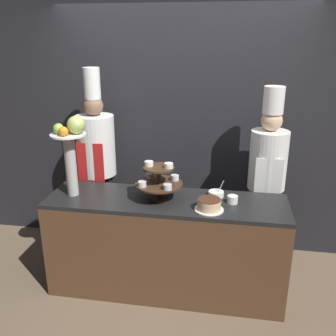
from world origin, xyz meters
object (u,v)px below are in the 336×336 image
object	(u,v)px
cup_white	(233,199)
serving_bowl_far	(216,194)
chef_left	(97,160)
fruit_pedestal	(71,144)
chef_center_left	(267,173)
tiered_stand	(159,180)
cake_round	(209,205)

from	to	relation	value
cup_white	serving_bowl_far	world-z (taller)	serving_bowl_far
chef_left	fruit_pedestal	bearing A→B (deg)	-90.92
fruit_pedestal	serving_bowl_far	bearing A→B (deg)	7.68
serving_bowl_far	chef_center_left	size ratio (longest dim) A/B	0.08
tiered_stand	fruit_pedestal	distance (m)	0.80
cup_white	serving_bowl_far	bearing A→B (deg)	140.23
cup_white	chef_left	size ratio (longest dim) A/B	0.04
tiered_stand	chef_left	xyz separation A→B (m)	(-0.73, 0.52, -0.04)
tiered_stand	chef_center_left	world-z (taller)	chef_center_left
cup_white	chef_left	bearing A→B (deg)	159.72
fruit_pedestal	cake_round	bearing A→B (deg)	-5.79
tiered_stand	cup_white	world-z (taller)	tiered_stand
fruit_pedestal	chef_left	world-z (taller)	chef_left
cake_round	cup_white	xyz separation A→B (m)	(0.18, 0.17, -0.01)
tiered_stand	chef_center_left	size ratio (longest dim) A/B	0.22
chef_left	serving_bowl_far	bearing A→B (deg)	-17.52
tiered_stand	fruit_pedestal	world-z (taller)	fruit_pedestal
cup_white	tiered_stand	bearing A→B (deg)	-177.73
serving_bowl_far	chef_left	size ratio (longest dim) A/B	0.08
cake_round	chef_left	distance (m)	1.35
fruit_pedestal	serving_bowl_far	xyz separation A→B (m)	(1.22, 0.16, -0.43)
tiered_stand	chef_left	size ratio (longest dim) A/B	0.21
cake_round	cup_white	bearing A→B (deg)	42.14
tiered_stand	cake_round	world-z (taller)	tiered_stand
fruit_pedestal	chef_left	distance (m)	0.63
cake_round	fruit_pedestal	bearing A→B (deg)	174.21
cup_white	serving_bowl_far	xyz separation A→B (m)	(-0.14, 0.12, -0.01)
cake_round	cup_white	world-z (taller)	cake_round
fruit_pedestal	cup_white	xyz separation A→B (m)	(1.36, 0.05, -0.42)
cake_round	cup_white	size ratio (longest dim) A/B	2.71
serving_bowl_far	chef_center_left	xyz separation A→B (m)	(0.45, 0.38, 0.08)
chef_left	chef_center_left	distance (m)	1.66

